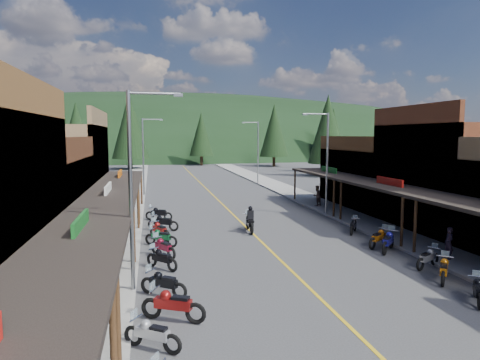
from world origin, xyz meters
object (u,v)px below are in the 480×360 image
bike_west_10 (163,222)px  pine_3 (201,134)px  bike_west_6 (162,258)px  shop_west_3 (50,172)px  bike_west_8 (161,236)px  pine_11 (328,129)px  bike_west_4 (173,303)px  shop_east_3 (382,178)px  pine_8 (33,137)px  streetlight_0 (134,182)px  bike_west_9 (160,229)px  bike_east_5 (428,257)px  bike_east_4 (444,268)px  streetlight_1 (145,153)px  rider_on_bike (250,221)px  pine_2 (130,126)px  pine_6 (390,134)px  shop_east_2 (459,177)px  bike_east_3 (478,290)px  bike_west_3 (152,333)px  shop_west_2 (11,205)px  pine_9 (333,135)px  bike_west_11 (159,213)px  bike_east_6 (388,240)px  bike_east_8 (353,225)px  pedestrian_east_a (449,243)px  pine_5 (325,128)px  streetlight_2 (325,159)px  pine_4 (274,130)px  pine_7 (28,131)px  streetlight_3 (257,150)px  pedestrian_east_b (317,196)px  bike_west_7 (163,246)px  pine_1 (62,130)px  bike_west_5 (163,282)px  pine_10 (76,132)px  bike_east_7 (379,237)px

bike_west_10 → pine_3: bearing=17.8°
bike_west_6 → bike_west_10: size_ratio=0.92×
shop_west_3 → bike_west_8: size_ratio=5.42×
pine_11 → bike_west_4: pine_11 is taller
shop_east_3 → pine_8: pine_8 is taller
streetlight_0 → bike_west_9: 9.74m
bike_east_5 → bike_east_4: bearing=-43.1°
streetlight_0 → streetlight_1: 28.00m
streetlight_1 → pine_3: pine_3 is taller
streetlight_0 → rider_on_bike: 12.36m
pine_2 → pine_6: bearing=6.1°
shop_east_2 → bike_east_3: 14.40m
bike_west_3 → bike_west_9: bearing=32.8°
bike_east_5 → shop_west_2: bearing=-137.0°
shop_west_3 → bike_west_9: 11.91m
pine_9 → bike_west_11: size_ratio=5.24×
bike_west_9 → bike_east_6: bearing=-54.4°
shop_east_2 → pine_9: 44.58m
bike_west_6 → bike_east_8: 13.20m
pedestrian_east_a → pine_5: bearing=171.6°
pine_9 → pedestrian_east_a: size_ratio=6.68×
pine_8 → pine_11: 42.06m
streetlight_0 → pine_11: pine_11 is taller
bike_west_6 → bike_west_9: bearing=48.3°
streetlight_2 → rider_on_bike: bearing=-147.8°
pine_8 → shop_west_2: bearing=-77.8°
pine_4 → pine_6: (28.00, 4.00, -0.75)m
streetlight_2 → bike_east_3: size_ratio=4.28×
pine_7 → pine_11: (52.00, -38.00, -0.05)m
bike_west_9 → shop_east_2: bearing=-33.4°
pine_9 → pedestrian_east_a: pine_9 is taller
bike_west_6 → rider_on_bike: rider_on_bike is taller
bike_west_10 → streetlight_3: bearing=-0.1°
shop_east_3 → pedestrian_east_b: bearing=176.5°
streetlight_3 → bike_west_4: size_ratio=3.53×
bike_west_4 → bike_west_11: (-0.16, 17.54, -0.06)m
bike_west_3 → bike_east_4: bike_east_4 is taller
bike_west_8 → bike_west_10: 4.02m
bike_west_7 → bike_west_9: (-0.11, 4.02, 0.02)m
pine_1 → pine_6: pine_1 is taller
pine_1 → bike_west_5: size_ratio=6.07×
bike_west_5 → pine_10: bearing=48.4°
bike_west_6 → bike_east_3: bearing=-71.4°
streetlight_1 → pine_9: size_ratio=0.74×
bike_west_9 → rider_on_bike: size_ratio=0.89×
pine_5 → pine_9: size_ratio=1.30×
pine_9 → bike_east_7: 50.23m
pine_2 → bike_east_6: 63.15m
shop_east_3 → pine_7: pine_7 is taller
bike_east_4 → streetlight_1: bearing=153.3°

